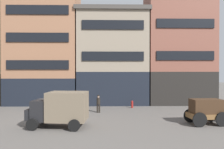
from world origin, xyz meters
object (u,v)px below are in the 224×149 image
(cargo_wagon, at_px, (206,110))
(delivery_truck_near, at_px, (60,108))
(pedestrian_officer, at_px, (98,103))
(fire_hydrant_curbside, at_px, (132,104))

(cargo_wagon, distance_m, delivery_truck_near, 11.28)
(pedestrian_officer, xyz_separation_m, fire_hydrant_curbside, (3.74, 2.51, -0.55))
(delivery_truck_near, distance_m, pedestrian_officer, 5.66)
(delivery_truck_near, height_order, pedestrian_officer, delivery_truck_near)
(cargo_wagon, relative_size, delivery_truck_near, 0.67)
(cargo_wagon, relative_size, fire_hydrant_curbside, 3.61)
(delivery_truck_near, relative_size, fire_hydrant_curbside, 5.39)
(cargo_wagon, bearing_deg, delivery_truck_near, -177.33)
(delivery_truck_near, xyz_separation_m, fire_hydrant_curbside, (6.32, 7.53, -1.00))
(pedestrian_officer, bearing_deg, cargo_wagon, -27.36)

